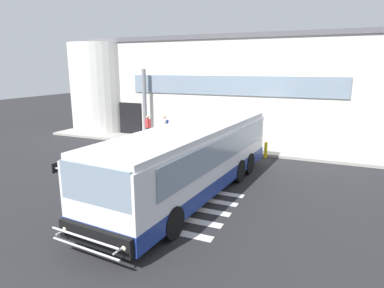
# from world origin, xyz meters

# --- Properties ---
(ground_plane) EXTENTS (80.00, 90.00, 0.02)m
(ground_plane) POSITION_xyz_m (0.00, 0.00, -0.01)
(ground_plane) COLOR #232326
(ground_plane) RESTS_ON ground
(bay_paint_stripes) EXTENTS (4.40, 3.96, 0.01)m
(bay_paint_stripes) POSITION_xyz_m (2.00, -4.20, 0.00)
(bay_paint_stripes) COLOR silver
(bay_paint_stripes) RESTS_ON ground
(terminal_building) EXTENTS (21.71, 13.80, 6.95)m
(terminal_building) POSITION_xyz_m (-0.68, 11.60, 3.47)
(terminal_building) COLOR silver
(terminal_building) RESTS_ON ground
(boarding_curb) EXTENTS (23.91, 2.00, 0.15)m
(boarding_curb) POSITION_xyz_m (0.00, 4.80, 0.07)
(boarding_curb) COLOR #9E9B93
(boarding_curb) RESTS_ON ground
(entry_support_column) EXTENTS (0.28, 0.28, 4.66)m
(entry_support_column) POSITION_xyz_m (-4.89, 5.40, 2.48)
(entry_support_column) COLOR slate
(entry_support_column) RESTS_ON boarding_curb
(bus_main_foreground) EXTENTS (3.92, 11.26, 2.70)m
(bus_main_foreground) POSITION_xyz_m (2.19, -2.82, 1.33)
(bus_main_foreground) COLOR silver
(bus_main_foreground) RESTS_ON ground
(passenger_near_column) EXTENTS (0.54, 0.36, 1.68)m
(passenger_near_column) POSITION_xyz_m (-4.09, 4.41, 1.08)
(passenger_near_column) COLOR #1E2338
(passenger_near_column) RESTS_ON boarding_curb
(passenger_by_doorway) EXTENTS (0.49, 0.52, 1.68)m
(passenger_by_doorway) POSITION_xyz_m (-3.10, 4.96, 1.11)
(passenger_by_doorway) COLOR #1E2338
(passenger_by_doorway) RESTS_ON boarding_curb
(safety_bollard_yellow) EXTENTS (0.18, 0.18, 0.90)m
(safety_bollard_yellow) POSITION_xyz_m (3.89, 3.60, 0.45)
(safety_bollard_yellow) COLOR yellow
(safety_bollard_yellow) RESTS_ON ground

